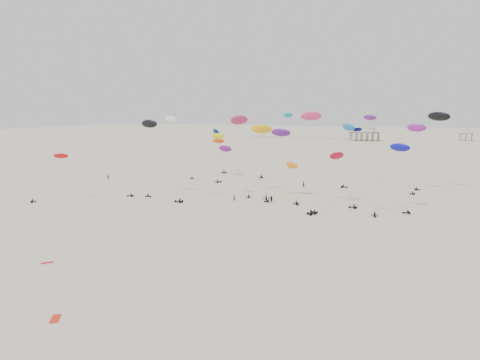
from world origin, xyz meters
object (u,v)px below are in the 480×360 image
at_px(pavilion_small, 466,136).
at_px(spectator_0, 234,201).
at_px(rig_4, 293,175).
at_px(pavilion_main, 364,135).
at_px(rig_0, 54,167).
at_px(rig_9, 401,156).

height_order(pavilion_small, spectator_0, pavilion_small).
relative_size(rig_4, spectator_0, 7.37).
xyz_separation_m(pavilion_main, spectator_0, (4.58, -252.98, -4.22)).
height_order(rig_0, rig_4, rig_0).
xyz_separation_m(pavilion_main, rig_4, (16.90, -242.84, 1.75)).
bearing_deg(spectator_0, pavilion_main, -50.64).
height_order(rig_0, spectator_0, rig_0).
bearing_deg(rig_0, pavilion_small, -135.73).
bearing_deg(spectator_0, pavilion_small, -64.69).
xyz_separation_m(rig_4, rig_9, (26.52, -3.61, 6.34)).
relative_size(pavilion_main, rig_0, 1.64).
bearing_deg(pavilion_main, pavilion_small, 23.20).
relative_size(rig_0, spectator_0, 6.45).
xyz_separation_m(pavilion_small, rig_0, (-108.88, -298.48, 4.91)).
height_order(rig_4, rig_9, rig_9).
distance_m(rig_4, rig_9, 27.50).
distance_m(pavilion_main, pavilion_small, 76.16).
distance_m(pavilion_main, rig_0, 271.32).
bearing_deg(rig_0, pavilion_main, -123.93).
distance_m(pavilion_small, rig_9, 277.86).
relative_size(pavilion_main, pavilion_small, 2.33).
distance_m(rig_4, spectator_0, 17.04).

